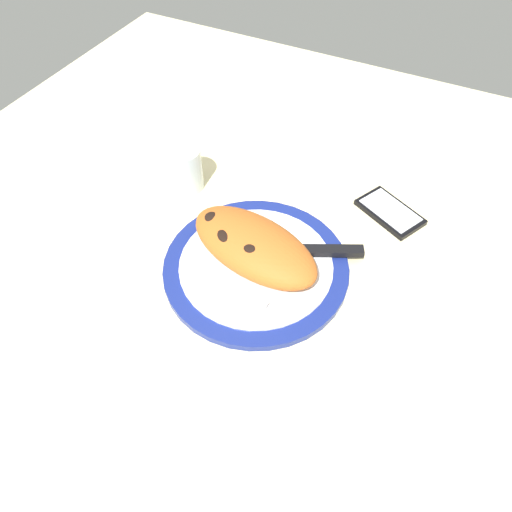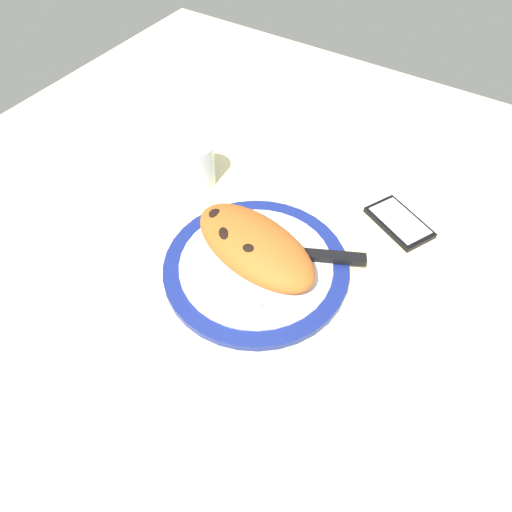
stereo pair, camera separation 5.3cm
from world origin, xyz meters
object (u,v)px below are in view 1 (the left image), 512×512
Objects in this scene: smartphone at (390,212)px; plate at (256,267)px; calzone at (254,246)px; fork at (258,300)px; knife at (313,251)px; water_glass at (184,171)px.

plate is at bearing -125.51° from smartphone.
plate is 4.25cm from calzone.
calzone is 1.72× the size of fork.
fork is 0.66× the size of knife.
water_glass is (-22.02, 12.91, 3.09)cm from plate.
plate is 1.20× the size of calzone.
knife is at bearing 33.37° from calzone.
plate is 7.63cm from fork.
smartphone is at bearing 66.59° from fork.
water_glass reaches higher than calzone.
fork is 13.74cm from knife.
fork is at bearing -37.26° from water_glass.
calzone is at bearing 120.91° from fork.
plate is 2.07× the size of fork.
knife is (7.71, 6.51, 1.35)cm from plate.
calzone is at bearing -29.60° from water_glass.
water_glass reaches higher than smartphone.
calzone is at bearing 133.47° from plate.
water_glass reaches higher than fork.
plate is 25.71cm from water_glass.
smartphone is (17.40, 22.34, -4.28)cm from calzone.
smartphone is (16.57, 23.22, -0.20)cm from plate.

